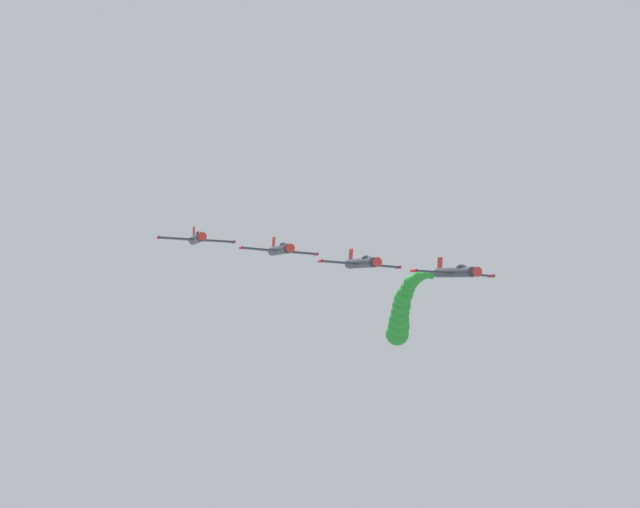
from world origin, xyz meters
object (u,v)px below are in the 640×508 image
object	(u,v)px
airplane_right_inner	(280,250)
airplane_left_outer	(197,238)
airplane_left_inner	(361,263)
airplane_lead	(455,272)

from	to	relation	value
airplane_right_inner	airplane_left_outer	bearing A→B (deg)	-29.01
airplane_left_inner	airplane_left_outer	size ratio (longest dim) A/B	1.00
airplane_lead	airplane_right_inner	size ratio (longest dim) A/B	1.00
airplane_left_inner	airplane_left_outer	bearing A→B (deg)	-37.54
airplane_left_inner	airplane_left_outer	world-z (taller)	airplane_left_outer
airplane_lead	airplane_left_inner	distance (m)	10.46
airplane_right_inner	airplane_left_outer	distance (m)	10.75
airplane_left_inner	airplane_left_outer	xyz separation A→B (m)	(16.95, -13.02, 3.17)
airplane_lead	airplane_left_outer	world-z (taller)	airplane_left_outer
airplane_lead	airplane_left_outer	bearing A→B (deg)	-34.59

